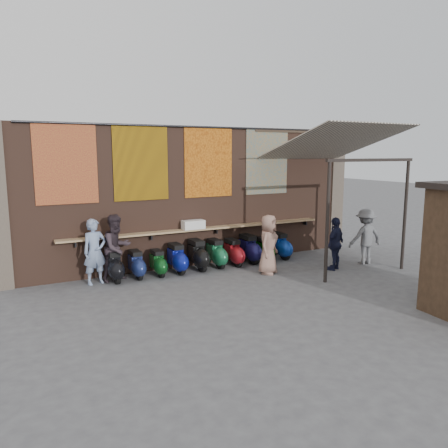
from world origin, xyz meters
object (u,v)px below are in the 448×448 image
Objects in this scene: scooter_stool_6 at (234,252)px; diner_right at (117,248)px; shopper_navy at (335,244)px; scooter_stool_3 at (177,259)px; shopper_tan at (268,244)px; scooter_stool_2 at (158,263)px; scooter_stool_5 at (216,253)px; scooter_stool_9 at (280,246)px; scooter_stool_7 at (249,249)px; shelf_box at (193,225)px; shopper_grey at (365,236)px; diner_left at (95,252)px; scooter_stool_4 at (198,255)px; scooter_stool_0 at (114,266)px; scooter_stool_1 at (136,265)px; scooter_stool_8 at (265,249)px.

scooter_stool_6 is 0.47× the size of diner_right.
scooter_stool_3 is at bearing -47.30° from shopper_navy.
scooter_stool_2 is at bearing 121.40° from shopper_tan.
scooter_stool_5 reaches higher than scooter_stool_9.
scooter_stool_9 is at bearing 1.02° from scooter_stool_3.
scooter_stool_7 is at bearing -25.25° from diner_right.
shelf_box is 0.42× the size of shopper_navy.
shopper_grey is at bearing -15.44° from scooter_stool_2.
diner_left is 1.02× the size of shopper_tan.
scooter_stool_5 is at bearing -179.97° from scooter_stool_9.
scooter_stool_4 is at bearing -11.74° from diner_left.
diner_left reaches higher than scooter_stool_0.
shopper_tan reaches higher than scooter_stool_2.
scooter_stool_1 is at bearing 179.91° from scooter_stool_4.
scooter_stool_7 is 0.51× the size of diner_right.
shopper_navy is at bearing -20.55° from scooter_stool_2.
diner_left is (-1.05, -0.01, 0.47)m from scooter_stool_1.
scooter_stool_4 is 1.22× the size of scooter_stool_8.
diner_right is at bearing -5.42° from shopper_grey.
diner_left is at bearing -179.38° from scooter_stool_5.
diner_right reaches higher than scooter_stool_8.
scooter_stool_9 is at bearing 9.04° from shopper_tan.
shelf_box is 2.53m from scooter_stool_0.
scooter_stool_1 is 3.57m from shopper_tan.
shopper_tan is (2.74, -1.18, 0.46)m from scooter_stool_2.
diner_right reaches higher than scooter_stool_1.
scooter_stool_3 is 1.69m from diner_right.
shopper_navy is at bearing -37.52° from scooter_stool_6.
diner_left reaches higher than scooter_stool_1.
scooter_stool_0 is 0.63m from diner_left.
scooter_stool_4 is 1.06× the size of scooter_stool_5.
shopper_grey is at bearing -39.17° from diner_right.
shopper_tan is (-1.29, -1.26, 0.41)m from scooter_stool_9.
diner_left is at bearing -39.83° from shopper_navy.
diner_left reaches higher than shopper_navy.
shopper_grey is at bearing -29.71° from scooter_stool_7.
scooter_stool_3 is at bearing 2.54° from scooter_stool_2.
scooter_stool_3 is 1.77m from scooter_stool_6.
scooter_stool_9 reaches higher than scooter_stool_0.
scooter_stool_1 is 0.47× the size of shopper_tan.
shopper_tan is (0.41, -1.20, 0.43)m from scooter_stool_6.
scooter_stool_6 reaches higher than scooter_stool_8.
scooter_stool_7 reaches higher than scooter_stool_8.
diner_right is at bearing -179.26° from scooter_stool_5.
shopper_tan is (4.37, -1.22, -0.02)m from diner_left.
scooter_stool_1 is 1.05× the size of scooter_stool_2.
scooter_stool_5 is (2.36, 0.02, 0.04)m from scooter_stool_1.
scooter_stool_4 is 2.02m from shopper_tan.
shopper_tan is at bearing -40.42° from shopper_navy.
shopper_navy is (2.83, -1.82, 0.35)m from scooter_stool_5.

